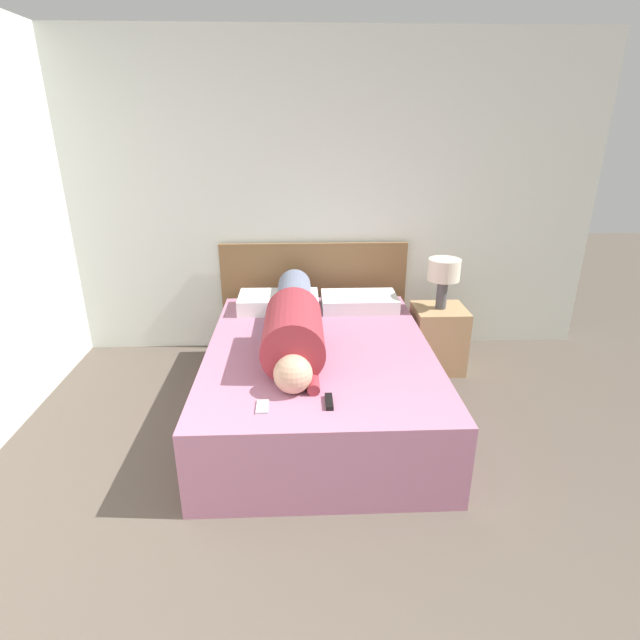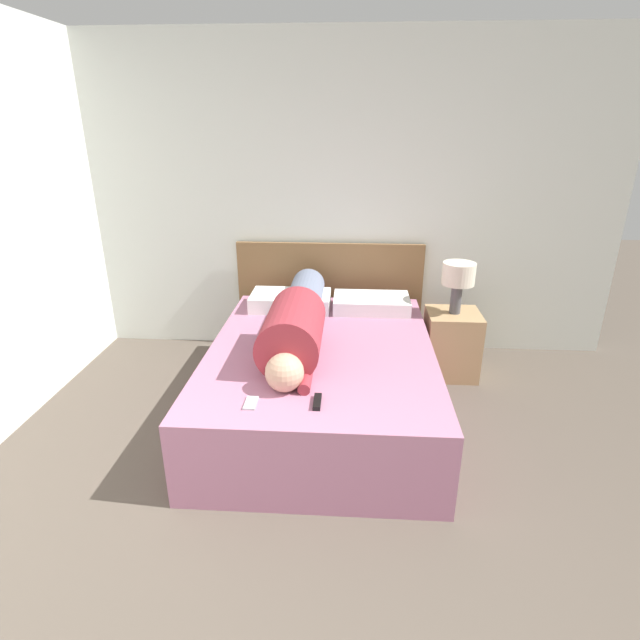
{
  "view_description": "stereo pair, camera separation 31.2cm",
  "coord_description": "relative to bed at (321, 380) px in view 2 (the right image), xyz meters",
  "views": [
    {
      "loc": [
        -0.01,
        -0.94,
        1.92
      ],
      "look_at": [
        0.11,
        1.96,
        0.76
      ],
      "focal_mm": 28.0,
      "sensor_mm": 36.0,
      "label": 1
    },
    {
      "loc": [
        0.3,
        -0.93,
        1.92
      ],
      "look_at": [
        0.11,
        1.96,
        0.76
      ],
      "focal_mm": 28.0,
      "sensor_mm": 36.0,
      "label": 2
    }
  ],
  "objects": [
    {
      "name": "headboard",
      "position": [
        0.0,
        1.13,
        0.22
      ],
      "size": [
        1.61,
        0.04,
        0.96
      ],
      "color": "brown",
      "rests_on": "ground_plane"
    },
    {
      "name": "person_lying",
      "position": [
        -0.17,
        0.04,
        0.42
      ],
      "size": [
        0.37,
        1.66,
        0.37
      ],
      "color": "tan",
      "rests_on": "bed"
    },
    {
      "name": "bed",
      "position": [
        0.0,
        0.0,
        0.0
      ],
      "size": [
        1.49,
        2.01,
        0.51
      ],
      "color": "#B2708E",
      "rests_on": "ground_plane"
    },
    {
      "name": "cell_phone",
      "position": [
        -0.33,
        -0.76,
        0.26
      ],
      "size": [
        0.06,
        0.13,
        0.01
      ],
      "color": "#B2B7BC",
      "rests_on": "bed"
    },
    {
      "name": "wall_back",
      "position": [
        -0.11,
        1.2,
        1.04
      ],
      "size": [
        5.03,
        0.06,
        2.6
      ],
      "color": "silver",
      "rests_on": "ground_plane"
    },
    {
      "name": "tv_remote",
      "position": [
        0.02,
        -0.74,
        0.27
      ],
      "size": [
        0.04,
        0.15,
        0.02
      ],
      "color": "black",
      "rests_on": "bed"
    },
    {
      "name": "table_lamp",
      "position": [
        1.0,
        0.65,
        0.57
      ],
      "size": [
        0.25,
        0.25,
        0.4
      ],
      "color": "#4C4C51",
      "rests_on": "nightstand"
    },
    {
      "name": "nightstand",
      "position": [
        1.0,
        0.65,
        0.01
      ],
      "size": [
        0.41,
        0.39,
        0.53
      ],
      "color": "tan",
      "rests_on": "ground_plane"
    },
    {
      "name": "pillow_second",
      "position": [
        0.35,
        0.73,
        0.31
      ],
      "size": [
        0.6,
        0.37,
        0.11
      ],
      "color": "white",
      "rests_on": "bed"
    },
    {
      "name": "pillow_near_headboard",
      "position": [
        -0.3,
        0.73,
        0.32
      ],
      "size": [
        0.63,
        0.37,
        0.12
      ],
      "color": "white",
      "rests_on": "bed"
    }
  ]
}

